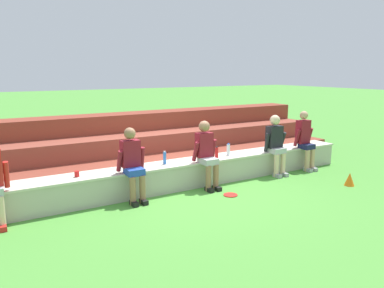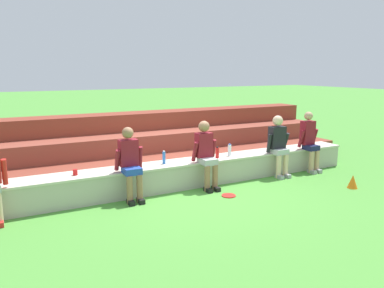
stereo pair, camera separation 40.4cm
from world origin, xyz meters
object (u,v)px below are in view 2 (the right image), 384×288
object	(u,v)px
person_far_right	(310,140)
water_bottle_near_right	(230,150)
water_bottle_near_left	(217,153)
sports_cone	(353,182)
person_left_of_center	(130,162)
plastic_cup_left_end	(75,172)
frisbee	(229,196)
person_right_of_center	(279,143)
person_center	(206,152)
water_bottle_mid_left	(164,158)

from	to	relation	value
person_far_right	water_bottle_near_right	distance (m)	2.08
water_bottle_near_left	sports_cone	world-z (taller)	water_bottle_near_left
person_left_of_center	plastic_cup_left_end	xyz separation A→B (m)	(-0.93, 0.28, -0.15)
frisbee	person_right_of_center	bearing A→B (deg)	20.79
frisbee	person_far_right	bearing A→B (deg)	14.00
person_right_of_center	sports_cone	world-z (taller)	person_right_of_center
person_center	person_right_of_center	distance (m)	1.89
person_center	water_bottle_near_right	world-z (taller)	person_center
person_left_of_center	water_bottle_near_left	size ratio (longest dim) A/B	5.58
person_center	frisbee	xyz separation A→B (m)	(0.13, -0.65, -0.73)
water_bottle_mid_left	person_far_right	bearing A→B (deg)	-4.82
person_far_right	water_bottle_near_left	distance (m)	2.42
water_bottle_near_right	person_center	bearing A→B (deg)	-157.97
water_bottle_near_left	frisbee	size ratio (longest dim) A/B	0.90
person_center	frisbee	bearing A→B (deg)	-78.59
sports_cone	person_center	bearing A→B (deg)	151.84
plastic_cup_left_end	water_bottle_near_right	bearing A→B (deg)	0.19
water_bottle_near_right	frisbee	world-z (taller)	water_bottle_near_right
person_left_of_center	plastic_cup_left_end	size ratio (longest dim) A/B	13.10
water_bottle_near_right	sports_cone	world-z (taller)	water_bottle_near_right
plastic_cup_left_end	person_left_of_center	bearing A→B (deg)	-16.77
person_right_of_center	water_bottle_near_right	distance (m)	1.16
person_center	person_far_right	bearing A→B (deg)	0.44
water_bottle_mid_left	frisbee	distance (m)	1.48
water_bottle_near_right	person_right_of_center	bearing A→B (deg)	-15.04
person_far_right	plastic_cup_left_end	xyz separation A→B (m)	(-5.35, 0.28, -0.17)
frisbee	water_bottle_near_right	bearing A→B (deg)	56.36
person_center	person_far_right	size ratio (longest dim) A/B	0.97
water_bottle_near_left	plastic_cup_left_end	world-z (taller)	water_bottle_near_left
person_right_of_center	person_far_right	world-z (taller)	person_far_right
person_right_of_center	plastic_cup_left_end	bearing A→B (deg)	176.26
person_left_of_center	person_far_right	size ratio (longest dim) A/B	0.96
person_far_right	water_bottle_near_left	size ratio (longest dim) A/B	5.82
person_right_of_center	water_bottle_mid_left	world-z (taller)	person_right_of_center
water_bottle_near_right	sports_cone	xyz separation A→B (m)	(1.87, -1.73, -0.52)
person_center	person_left_of_center	bearing A→B (deg)	179.25
water_bottle_mid_left	plastic_cup_left_end	size ratio (longest dim) A/B	2.57
person_right_of_center	plastic_cup_left_end	xyz separation A→B (m)	(-4.40, 0.29, -0.18)
person_right_of_center	water_bottle_near_right	bearing A→B (deg)	164.96
water_bottle_mid_left	water_bottle_near_right	bearing A→B (deg)	-0.50
water_bottle_near_right	frisbee	xyz separation A→B (m)	(-0.64, -0.97, -0.65)
person_center	sports_cone	bearing A→B (deg)	-28.16
person_far_right	sports_cone	world-z (taller)	person_far_right
person_far_right	sports_cone	size ratio (longest dim) A/B	5.16
person_center	plastic_cup_left_end	distance (m)	2.54
water_bottle_near_right	frisbee	bearing A→B (deg)	-123.64
water_bottle_mid_left	plastic_cup_left_end	bearing A→B (deg)	-179.20
person_center	water_bottle_near_right	size ratio (longest dim) A/B	5.15
plastic_cup_left_end	sports_cone	world-z (taller)	plastic_cup_left_end
person_far_right	water_bottle_near_left	xyz separation A→B (m)	(-2.40, 0.24, -0.11)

